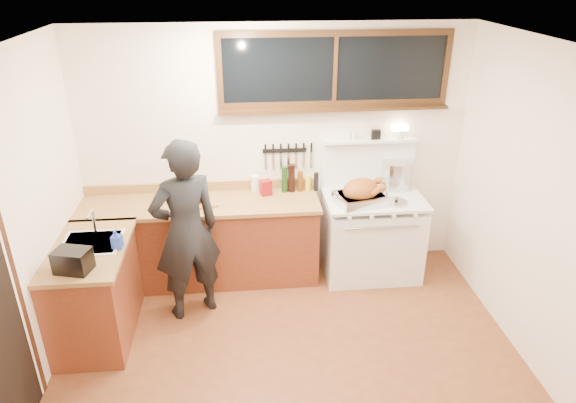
{
  "coord_description": "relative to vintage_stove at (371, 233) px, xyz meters",
  "views": [
    {
      "loc": [
        -0.36,
        -3.31,
        3.12
      ],
      "look_at": [
        0.05,
        0.85,
        1.15
      ],
      "focal_mm": 32.0,
      "sensor_mm": 36.0,
      "label": 1
    }
  ],
  "objects": [
    {
      "name": "ground_plane",
      "position": [
        -1.0,
        -1.41,
        -0.48
      ],
      "size": [
        4.0,
        3.5,
        0.02
      ],
      "primitive_type": "cube",
      "color": "brown"
    },
    {
      "name": "room_shell",
      "position": [
        -1.0,
        -1.41,
        1.18
      ],
      "size": [
        4.1,
        3.6,
        2.65
      ],
      "color": "white",
      "rests_on": "ground"
    },
    {
      "name": "counter_back",
      "position": [
        -1.8,
        0.04,
        -0.01
      ],
      "size": [
        2.44,
        0.64,
        1.0
      ],
      "color": "maroon",
      "rests_on": "ground"
    },
    {
      "name": "counter_left",
      "position": [
        -2.7,
        -0.79,
        -0.01
      ],
      "size": [
        0.64,
        1.09,
        0.9
      ],
      "color": "maroon",
      "rests_on": "ground"
    },
    {
      "name": "sink_unit",
      "position": [
        -2.68,
        -0.71,
        0.38
      ],
      "size": [
        0.5,
        0.45,
        0.37
      ],
      "color": "white",
      "rests_on": "counter_left"
    },
    {
      "name": "vintage_stove",
      "position": [
        0.0,
        0.0,
        0.0
      ],
      "size": [
        1.02,
        0.74,
        1.57
      ],
      "color": "white",
      "rests_on": "ground"
    },
    {
      "name": "back_window",
      "position": [
        -0.4,
        0.31,
        1.6
      ],
      "size": [
        2.32,
        0.13,
        0.77
      ],
      "color": "black",
      "rests_on": "room_shell"
    },
    {
      "name": "knife_strip",
      "position": [
        -0.88,
        0.32,
        0.84
      ],
      "size": [
        0.52,
        0.03,
        0.28
      ],
      "color": "black",
      "rests_on": "room_shell"
    },
    {
      "name": "man",
      "position": [
        -1.88,
        -0.54,
        0.42
      ],
      "size": [
        0.76,
        0.65,
        1.76
      ],
      "color": "black",
      "rests_on": "ground"
    },
    {
      "name": "soap_bottle",
      "position": [
        -2.43,
        -0.82,
        0.52
      ],
      "size": [
        0.09,
        0.09,
        0.18
      ],
      "color": "blue",
      "rests_on": "counter_left"
    },
    {
      "name": "toaster",
      "position": [
        -2.7,
        -1.14,
        0.53
      ],
      "size": [
        0.31,
        0.25,
        0.19
      ],
      "color": "black",
      "rests_on": "counter_left"
    },
    {
      "name": "cutting_board",
      "position": [
        -1.84,
        0.01,
        0.49
      ],
      "size": [
        0.5,
        0.42,
        0.14
      ],
      "color": "#9D723E",
      "rests_on": "counter_back"
    },
    {
      "name": "roast_turkey",
      "position": [
        -0.17,
        -0.13,
        0.54
      ],
      "size": [
        0.55,
        0.47,
        0.26
      ],
      "color": "silver",
      "rests_on": "vintage_stove"
    },
    {
      "name": "stockpot",
      "position": [
        0.29,
        0.22,
        0.58
      ],
      "size": [
        0.32,
        0.32,
        0.3
      ],
      "color": "silver",
      "rests_on": "vintage_stove"
    },
    {
      "name": "saucepan",
      "position": [
        0.14,
        0.17,
        0.49
      ],
      "size": [
        0.19,
        0.29,
        0.12
      ],
      "color": "silver",
      "rests_on": "vintage_stove"
    },
    {
      "name": "pot_lid",
      "position": [
        0.18,
        -0.18,
        0.45
      ],
      "size": [
        0.27,
        0.27,
        0.04
      ],
      "color": "silver",
      "rests_on": "vintage_stove"
    },
    {
      "name": "coffee_tin",
      "position": [
        -1.11,
        0.15,
        0.52
      ],
      "size": [
        0.13,
        0.11,
        0.16
      ],
      "color": "maroon",
      "rests_on": "counter_back"
    },
    {
      "name": "pitcher",
      "position": [
        -1.22,
        0.26,
        0.52
      ],
      "size": [
        0.11,
        0.11,
        0.17
      ],
      "color": "white",
      "rests_on": "counter_back"
    },
    {
      "name": "bottle_cluster",
      "position": [
        -0.79,
        0.22,
        0.56
      ],
      "size": [
        0.39,
        0.07,
        0.3
      ],
      "color": "black",
      "rests_on": "counter_back"
    }
  ]
}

